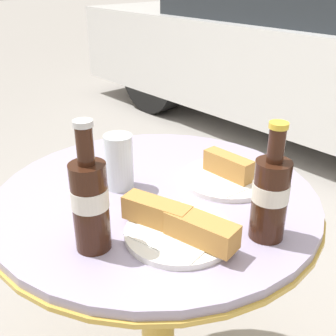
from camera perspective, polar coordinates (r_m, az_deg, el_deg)
bistro_table at (r=1.04m, az=-1.53°, el=-10.74°), size 0.74×0.74×0.70m
cola_bottle_left at (r=0.74m, az=-10.51°, el=-4.43°), size 0.07×0.07×0.24m
cola_bottle_right at (r=0.79m, az=13.69°, el=-3.53°), size 0.07×0.07×0.23m
drinking_glass at (r=0.96m, az=-6.64°, el=0.54°), size 0.06×0.06×0.13m
lunch_plate_near at (r=1.01m, az=8.06°, el=-0.89°), size 0.22×0.22×0.07m
lunch_plate_far at (r=0.80m, az=1.54°, el=-7.97°), size 0.24×0.21×0.06m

